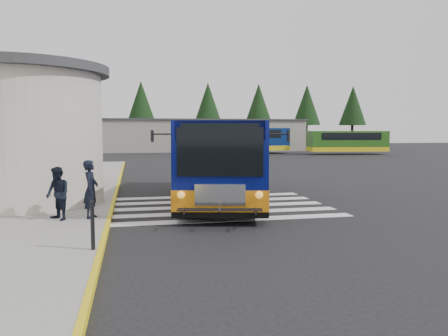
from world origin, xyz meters
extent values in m
plane|color=black|center=(0.00, 0.00, 0.00)|extent=(140.00, 140.00, 0.00)
cube|color=yellow|center=(-4.05, 4.00, 0.08)|extent=(0.12, 34.00, 0.16)
cylinder|color=beige|center=(-7.00, 0.50, 2.40)|extent=(5.20, 5.20, 4.50)
cylinder|color=#38383A|center=(-7.00, 0.50, 4.80)|extent=(5.80, 5.80, 0.30)
cube|color=black|center=(-6.48, 5.00, 1.25)|extent=(0.08, 1.20, 2.20)
cube|color=#38383A|center=(-6.00, 5.00, 2.55)|extent=(1.20, 1.80, 0.12)
cube|color=silver|center=(-0.50, -3.20, 0.01)|extent=(8.00, 0.55, 0.01)
cube|color=silver|center=(-0.50, -2.00, 0.01)|extent=(8.00, 0.55, 0.01)
cube|color=silver|center=(-0.50, -0.80, 0.01)|extent=(8.00, 0.55, 0.01)
cube|color=silver|center=(-0.50, 0.40, 0.01)|extent=(8.00, 0.55, 0.01)
cube|color=silver|center=(-0.50, 1.60, 0.01)|extent=(8.00, 0.55, 0.01)
cube|color=gray|center=(6.00, 42.00, 2.00)|extent=(26.00, 8.00, 4.00)
cube|color=#38383A|center=(6.00, 42.00, 4.10)|extent=(26.40, 8.40, 0.20)
cylinder|color=black|center=(-12.00, 50.00, 1.80)|extent=(0.44, 0.44, 3.60)
cone|color=black|center=(-12.00, 50.00, 6.80)|extent=(4.40, 4.40, 6.40)
cylinder|color=black|center=(-2.00, 50.00, 1.80)|extent=(0.44, 0.44, 3.60)
cone|color=black|center=(-2.00, 50.00, 6.80)|extent=(4.40, 4.40, 6.40)
cylinder|color=black|center=(8.00, 50.00, 1.80)|extent=(0.44, 0.44, 3.60)
cone|color=black|center=(8.00, 50.00, 6.80)|extent=(4.40, 4.40, 6.40)
cylinder|color=black|center=(16.00, 50.00, 1.80)|extent=(0.44, 0.44, 3.60)
cone|color=black|center=(16.00, 50.00, 6.80)|extent=(4.40, 4.40, 6.40)
cylinder|color=black|center=(24.00, 50.00, 1.80)|extent=(0.44, 0.44, 3.60)
cone|color=black|center=(24.00, 50.00, 6.80)|extent=(4.40, 4.40, 6.40)
cylinder|color=black|center=(32.00, 50.00, 1.80)|extent=(0.44, 0.44, 3.60)
cone|color=black|center=(32.00, 50.00, 6.80)|extent=(4.40, 4.40, 6.40)
cube|color=#070F5C|center=(0.10, 0.64, 1.72)|extent=(4.79, 10.16, 2.56)
cube|color=orange|center=(0.10, 0.64, 0.74)|extent=(4.82, 10.20, 0.61)
cube|color=black|center=(0.10, 0.64, 0.38)|extent=(4.81, 10.18, 0.24)
cube|color=black|center=(-0.97, -4.17, 2.12)|extent=(2.35, 0.58, 1.36)
cube|color=silver|center=(-0.97, -4.18, 0.93)|extent=(1.40, 0.37, 0.60)
cube|color=black|center=(-1.06, 1.79, 2.23)|extent=(1.60, 7.03, 0.98)
cube|color=black|center=(1.64, 1.19, 2.23)|extent=(1.60, 7.03, 0.98)
cylinder|color=black|center=(-1.78, -2.29, 0.52)|extent=(0.55, 1.09, 1.05)
cylinder|color=black|center=(0.56, -2.81, 0.52)|extent=(0.55, 1.09, 1.05)
cylinder|color=black|center=(-0.45, 3.66, 0.52)|extent=(0.55, 1.09, 1.05)
cylinder|color=black|center=(1.89, 3.14, 0.52)|extent=(0.55, 1.09, 1.05)
cube|color=black|center=(-2.79, -3.57, 2.56)|extent=(0.10, 0.20, 0.33)
cube|color=black|center=(0.94, -4.40, 2.56)|extent=(0.10, 0.20, 0.33)
imported|color=black|center=(-4.55, -2.79, 1.00)|extent=(0.51, 0.69, 1.70)
imported|color=black|center=(-5.45, -2.91, 0.92)|extent=(0.92, 0.95, 1.54)
cylinder|color=black|center=(-4.20, -6.35, 0.68)|extent=(0.09, 0.09, 1.06)
cube|color=navy|center=(9.57, 33.41, 1.73)|extent=(10.18, 3.40, 2.56)
cube|color=yellow|center=(9.57, 33.41, 0.69)|extent=(10.21, 3.44, 0.56)
cube|color=black|center=(9.57, 33.41, 2.34)|extent=(7.96, 3.32, 0.89)
cube|color=#255617|center=(20.68, 29.91, 1.53)|extent=(9.08, 3.39, 2.27)
cube|color=yellow|center=(20.68, 29.91, 0.61)|extent=(9.11, 3.43, 0.49)
cube|color=black|center=(20.68, 29.91, 2.07)|extent=(7.12, 3.23, 0.79)
camera|label=1|loc=(-3.32, -15.97, 2.71)|focal=35.00mm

